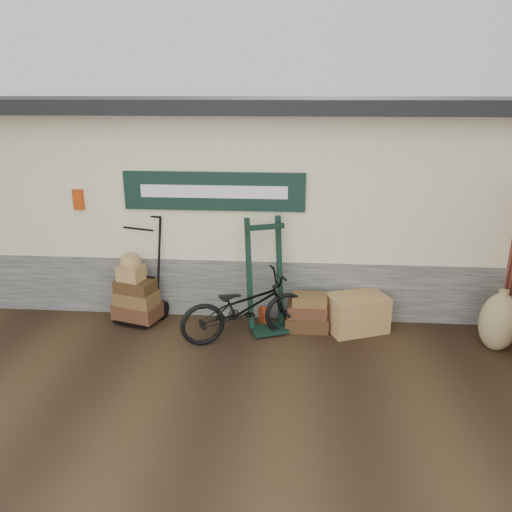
{
  "coord_description": "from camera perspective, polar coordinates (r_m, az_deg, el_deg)",
  "views": [
    {
      "loc": [
        0.86,
        -5.97,
        3.32
      ],
      "look_at": [
        0.31,
        0.9,
        1.02
      ],
      "focal_mm": 35.0,
      "sensor_mm": 36.0,
      "label": 1
    }
  ],
  "objects": [
    {
      "name": "wicker_hamper",
      "position": [
        7.37,
        11.46,
        -6.4
      ],
      "size": [
        0.95,
        0.79,
        0.53
      ],
      "primitive_type": "cube",
      "rotation": [
        0.0,
        0.0,
        0.37
      ],
      "color": "olive",
      "rests_on": "ground"
    },
    {
      "name": "porter_trolley",
      "position": [
        7.61,
        -12.98,
        -1.34
      ],
      "size": [
        0.94,
        0.81,
        1.6
      ],
      "primitive_type": null,
      "rotation": [
        0.0,
        0.0,
        -0.3
      ],
      "color": "black",
      "rests_on": "ground"
    },
    {
      "name": "ground",
      "position": [
        6.88,
        -3.2,
        -10.4
      ],
      "size": [
        80.0,
        80.0,
        0.0
      ],
      "primitive_type": "plane",
      "color": "black",
      "rests_on": "ground"
    },
    {
      "name": "green_barrow",
      "position": [
        7.07,
        1.11,
        -2.27
      ],
      "size": [
        0.73,
        0.68,
        1.63
      ],
      "primitive_type": null,
      "rotation": [
        0.0,
        0.0,
        0.37
      ],
      "color": "black",
      "rests_on": "ground"
    },
    {
      "name": "station_building",
      "position": [
        8.91,
        -1.07,
        7.43
      ],
      "size": [
        14.4,
        4.1,
        3.2
      ],
      "color": "#4C4C47",
      "rests_on": "ground"
    },
    {
      "name": "suitcase_stack",
      "position": [
        7.29,
        5.86,
        -6.34
      ],
      "size": [
        0.62,
        0.4,
        0.55
      ],
      "primitive_type": null,
      "rotation": [
        0.0,
        0.0,
        -0.02
      ],
      "color": "#3D2813",
      "rests_on": "ground"
    },
    {
      "name": "bicycle",
      "position": [
        6.88,
        -1.32,
        -5.47
      ],
      "size": [
        1.29,
        1.92,
        1.05
      ],
      "primitive_type": "imported",
      "rotation": [
        0.0,
        0.0,
        1.97
      ],
      "color": "black",
      "rests_on": "ground"
    },
    {
      "name": "burlap_sack_left",
      "position": [
        7.38,
        26.01,
        -6.81
      ],
      "size": [
        0.57,
        0.5,
        0.81
      ],
      "primitive_type": "ellipsoid",
      "rotation": [
        0.0,
        0.0,
        -0.16
      ],
      "color": "olive",
      "rests_on": "ground"
    }
  ]
}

